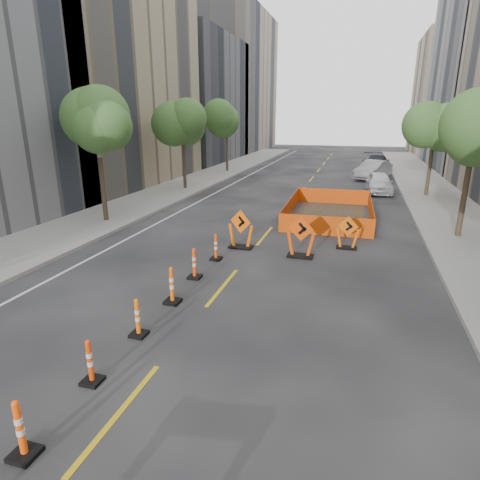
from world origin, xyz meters
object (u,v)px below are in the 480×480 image
(channelizer_6, at_px, (216,247))
(parked_car_far, at_px, (376,163))
(channelizer_1, at_px, (20,429))
(channelizer_3, at_px, (138,317))
(channelizer_4, at_px, (172,285))
(channelizer_2, at_px, (90,362))
(channelizer_5, at_px, (194,263))
(chevron_sign_left, at_px, (241,229))
(chevron_sign_right, at_px, (348,232))
(chevron_sign_center, at_px, (301,237))
(parked_car_near, at_px, (379,183))
(parked_car_mid, at_px, (373,170))

(channelizer_6, relative_size, parked_car_far, 0.19)
(channelizer_1, distance_m, channelizer_3, 3.86)
(channelizer_3, relative_size, parked_car_far, 0.18)
(channelizer_4, bearing_deg, channelizer_3, -90.24)
(channelizer_2, height_order, channelizer_5, channelizer_5)
(chevron_sign_left, relative_size, chevron_sign_right, 1.18)
(channelizer_1, height_order, channelizer_3, channelizer_1)
(channelizer_1, height_order, chevron_sign_left, chevron_sign_left)
(channelizer_5, xyz_separation_m, channelizer_6, (0.08, 1.93, -0.01))
(channelizer_1, xyz_separation_m, chevron_sign_center, (2.89, 10.88, 0.29))
(parked_car_near, bearing_deg, channelizer_2, -108.38)
(channelizer_3, relative_size, chevron_sign_center, 0.61)
(channelizer_1, bearing_deg, channelizer_5, 91.79)
(channelizer_4, height_order, chevron_sign_right, chevron_sign_right)
(parked_car_far, bearing_deg, chevron_sign_left, -108.67)
(chevron_sign_left, bearing_deg, chevron_sign_right, 35.18)
(chevron_sign_right, bearing_deg, channelizer_5, -128.52)
(chevron_sign_center, distance_m, chevron_sign_right, 2.33)
(channelizer_4, bearing_deg, parked_car_mid, 77.16)
(chevron_sign_center, bearing_deg, parked_car_near, 89.64)
(channelizer_4, relative_size, parked_car_far, 0.20)
(parked_car_near, height_order, parked_car_mid, parked_car_mid)
(channelizer_6, relative_size, chevron_sign_right, 0.75)
(channelizer_2, height_order, chevron_sign_right, chevron_sign_right)
(parked_car_mid, bearing_deg, channelizer_5, -80.98)
(channelizer_6, relative_size, parked_car_near, 0.25)
(channelizer_5, xyz_separation_m, parked_car_mid, (6.22, 24.94, 0.26))
(channelizer_2, xyz_separation_m, parked_car_mid, (6.10, 30.72, 0.30))
(channelizer_1, xyz_separation_m, channelizer_3, (-0.15, 3.86, -0.03))
(channelizer_3, height_order, chevron_sign_right, chevron_sign_right)
(channelizer_3, xyz_separation_m, chevron_sign_right, (4.74, 8.60, 0.19))
(channelizer_1, relative_size, parked_car_far, 0.19)
(channelizer_3, distance_m, parked_car_near, 23.17)
(channelizer_6, xyz_separation_m, chevron_sign_left, (0.51, 1.65, 0.30))
(channelizer_2, height_order, parked_car_mid, parked_car_mid)
(parked_car_far, bearing_deg, channelizer_5, -108.29)
(chevron_sign_center, xyz_separation_m, parked_car_far, (3.53, 27.62, -0.01))
(channelizer_3, distance_m, parked_car_mid, 29.44)
(chevron_sign_left, distance_m, parked_car_near, 15.97)
(parked_car_near, bearing_deg, parked_car_mid, 89.15)
(channelizer_6, height_order, chevron_sign_right, chevron_sign_right)
(chevron_sign_left, relative_size, parked_car_near, 0.38)
(channelizer_3, relative_size, parked_car_mid, 0.21)
(channelizer_5, relative_size, parked_car_mid, 0.22)
(parked_car_far, bearing_deg, channelizer_2, -106.22)
(chevron_sign_right, xyz_separation_m, parked_car_mid, (1.39, 20.20, 0.11))
(chevron_sign_right, bearing_deg, channelizer_3, -111.86)
(channelizer_3, height_order, chevron_sign_left, chevron_sign_left)
(channelizer_3, xyz_separation_m, chevron_sign_center, (3.03, 7.02, 0.32))
(channelizer_5, distance_m, channelizer_6, 1.93)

